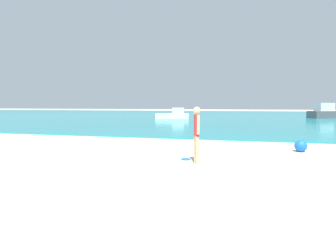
# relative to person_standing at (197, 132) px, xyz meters

# --- Properties ---
(water) EXTENTS (160.00, 60.00, 0.06)m
(water) POSITION_rel_person_standing_xyz_m (-1.74, 35.14, -0.86)
(water) COLOR teal
(water) RESTS_ON ground
(person_standing) EXTENTS (0.21, 0.33, 1.56)m
(person_standing) POSITION_rel_person_standing_xyz_m (0.00, 0.00, 0.00)
(person_standing) COLOR #DDAD84
(person_standing) RESTS_ON ground
(frisbee) EXTENTS (0.27, 0.27, 0.03)m
(frisbee) POSITION_rel_person_standing_xyz_m (-0.39, 0.50, -0.88)
(frisbee) COLOR blue
(frisbee) RESTS_ON ground
(boat_near) EXTENTS (3.83, 1.65, 1.26)m
(boat_near) POSITION_rel_person_standing_xyz_m (-5.87, 22.34, -0.39)
(boat_near) COLOR white
(boat_near) RESTS_ON water
(boat_far) EXTENTS (5.48, 3.80, 1.79)m
(boat_far) POSITION_rel_person_standing_xyz_m (11.57, 28.39, -0.21)
(boat_far) COLOR #4C4C51
(boat_far) RESTS_ON water
(beach_ball) EXTENTS (0.41, 0.41, 0.41)m
(beach_ball) POSITION_rel_person_standing_xyz_m (3.20, 2.81, -0.68)
(beach_ball) COLOR blue
(beach_ball) RESTS_ON ground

